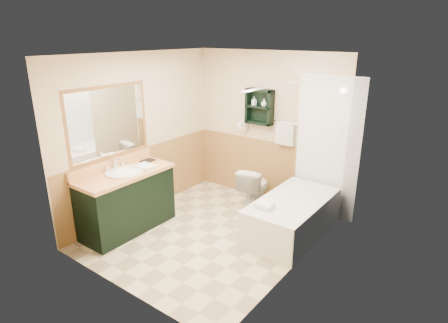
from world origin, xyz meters
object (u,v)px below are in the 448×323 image
at_px(vanity_book, 144,154).
at_px(soap_bottle_a, 254,103).
at_px(vanity, 127,201).
at_px(wall_shelf, 259,107).
at_px(hair_dryer, 244,126).
at_px(bathtub, 292,217).
at_px(toilet, 254,188).
at_px(soap_bottle_b, 264,104).

xyz_separation_m(vanity_book, soap_bottle_a, (0.97, 1.48, 0.64)).
bearing_deg(soap_bottle_a, vanity, -112.06).
relative_size(wall_shelf, hair_dryer, 2.29).
xyz_separation_m(bathtub, vanity_book, (-2.08, -0.74, 0.70)).
relative_size(toilet, soap_bottle_b, 5.93).
bearing_deg(bathtub, hair_dryer, 149.85).
bearing_deg(toilet, vanity, 46.68).
bearing_deg(bathtub, vanity_book, -160.54).
xyz_separation_m(bathtub, toilet, (-0.86, 0.40, 0.08)).
xyz_separation_m(vanity_book, soap_bottle_b, (1.15, 1.48, 0.65)).
bearing_deg(hair_dryer, vanity_book, -116.77).
xyz_separation_m(hair_dryer, toilet, (0.46, -0.37, -0.86)).
bearing_deg(soap_bottle_a, wall_shelf, 3.10).
xyz_separation_m(wall_shelf, soap_bottle_a, (-0.09, -0.01, 0.04)).
relative_size(wall_shelf, toilet, 0.80).
height_order(toilet, soap_bottle_b, soap_bottle_b).
bearing_deg(hair_dryer, wall_shelf, -4.76).
height_order(hair_dryer, vanity_book, hair_dryer).
distance_m(wall_shelf, vanity, 2.45).
bearing_deg(vanity_book, soap_bottle_a, 57.16).
relative_size(hair_dryer, vanity, 0.18).
distance_m(wall_shelf, toilet, 1.27).
bearing_deg(bathtub, soap_bottle_b, 141.74).
relative_size(bathtub, soap_bottle_a, 11.53).
relative_size(vanity, bathtub, 0.90).
bearing_deg(vanity_book, hair_dryer, 63.63).
height_order(wall_shelf, soap_bottle_a, wall_shelf).
bearing_deg(wall_shelf, vanity, -114.27).
distance_m(hair_dryer, bathtub, 1.80).
distance_m(vanity, soap_bottle_a, 2.43).
distance_m(vanity, toilet, 1.95).
relative_size(vanity, vanity_book, 6.86).
relative_size(soap_bottle_a, soap_bottle_b, 1.12).
height_order(wall_shelf, toilet, wall_shelf).
distance_m(wall_shelf, vanity_book, 1.92).
height_order(wall_shelf, hair_dryer, wall_shelf).
bearing_deg(soap_bottle_a, soap_bottle_b, 0.00).
height_order(wall_shelf, bathtub, wall_shelf).
xyz_separation_m(soap_bottle_a, soap_bottle_b, (0.18, 0.00, 0.02)).
bearing_deg(soap_bottle_b, bathtub, -38.26).
xyz_separation_m(wall_shelf, vanity_book, (-1.06, -1.48, -0.59)).
relative_size(wall_shelf, soap_bottle_a, 4.23).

